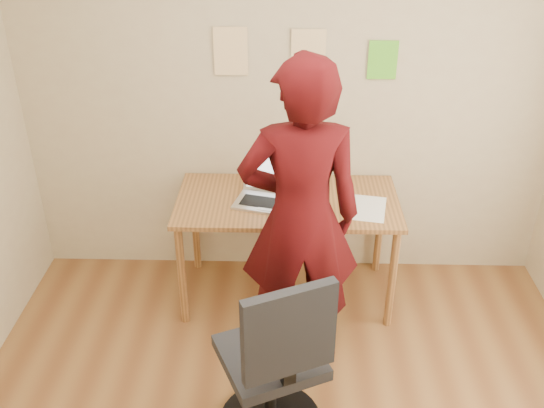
{
  "coord_description": "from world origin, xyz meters",
  "views": [
    {
      "loc": [
        -0.01,
        -1.95,
        2.6
      ],
      "look_at": [
        -0.09,
        0.95,
        0.95
      ],
      "focal_mm": 40.0,
      "sensor_mm": 36.0,
      "label": 1
    }
  ],
  "objects_px": {
    "phone": "(316,215)",
    "person": "(300,219)",
    "desk": "(287,211)",
    "office_chair": "(276,371)",
    "laptop": "(267,192)"
  },
  "relations": [
    {
      "from": "laptop",
      "to": "person",
      "type": "relative_size",
      "value": 0.23
    },
    {
      "from": "desk",
      "to": "person",
      "type": "xyz_separation_m",
      "value": [
        0.07,
        -0.53,
        0.26
      ]
    },
    {
      "from": "laptop",
      "to": "office_chair",
      "type": "relative_size",
      "value": 0.41
    },
    {
      "from": "desk",
      "to": "office_chair",
      "type": "bearing_deg",
      "value": -92.34
    },
    {
      "from": "desk",
      "to": "person",
      "type": "bearing_deg",
      "value": -82.6
    },
    {
      "from": "phone",
      "to": "person",
      "type": "relative_size",
      "value": 0.07
    },
    {
      "from": "laptop",
      "to": "person",
      "type": "height_order",
      "value": "person"
    },
    {
      "from": "phone",
      "to": "office_chair",
      "type": "xyz_separation_m",
      "value": [
        -0.22,
        -0.99,
        -0.3
      ]
    },
    {
      "from": "person",
      "to": "office_chair",
      "type": "bearing_deg",
      "value": 74.93
    },
    {
      "from": "phone",
      "to": "laptop",
      "type": "bearing_deg",
      "value": 143.13
    },
    {
      "from": "phone",
      "to": "desk",
      "type": "bearing_deg",
      "value": 126.18
    },
    {
      "from": "office_chair",
      "to": "desk",
      "type": "bearing_deg",
      "value": 63.3
    },
    {
      "from": "desk",
      "to": "office_chair",
      "type": "distance_m",
      "value": 1.2
    },
    {
      "from": "office_chair",
      "to": "person",
      "type": "distance_m",
      "value": 0.82
    },
    {
      "from": "phone",
      "to": "person",
      "type": "bearing_deg",
      "value": -112.44
    }
  ]
}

